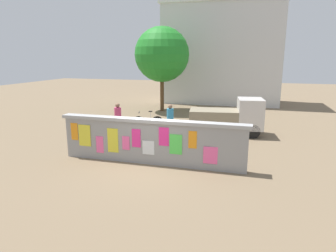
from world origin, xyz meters
The scene contains 10 objects.
ground centered at (0.00, 8.00, 0.00)m, with size 60.00×60.00×0.00m, color #7A664C.
poster_wall centered at (-0.01, 0.00, 0.86)m, with size 7.11×0.42×1.68m.
auto_rickshaw_truck centered at (2.42, 5.16, 0.90)m, with size 3.77×1.98×1.85m.
motorcycle centered at (-0.58, 1.38, 0.46)m, with size 1.87×0.68×0.87m.
bicycle_near centered at (-2.05, 5.34, 0.36)m, with size 1.65×0.63×0.95m.
bicycle_far centered at (-2.91, 1.40, 0.36)m, with size 1.71×0.44×0.95m.
person_walking centered at (-0.36, 3.90, 0.99)m, with size 0.42×0.42×1.62m.
person_bystander centered at (-2.98, 3.51, 0.99)m, with size 0.43×0.43×1.62m.
tree_roadside centered at (-2.87, 10.72, 4.02)m, with size 3.86×3.86×5.96m.
building_background centered at (0.74, 16.29, 4.27)m, with size 9.85×4.78×8.49m.
Camera 1 is at (3.49, -9.95, 3.88)m, focal length 31.93 mm.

